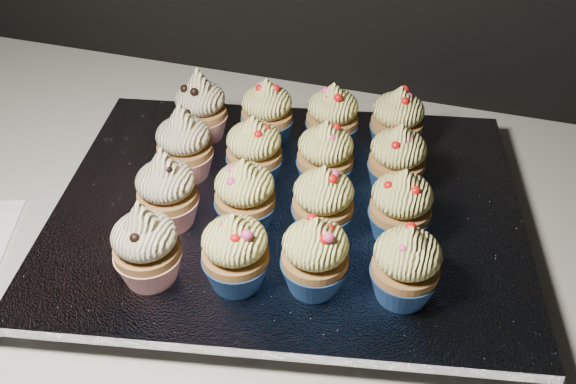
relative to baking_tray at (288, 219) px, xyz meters
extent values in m
cube|color=beige|center=(0.12, 0.01, -0.03)|extent=(2.44, 0.64, 0.04)
cube|color=black|center=(0.00, 0.00, 0.00)|extent=(0.52, 0.43, 0.02)
cube|color=silver|center=(0.00, 0.00, 0.02)|extent=(0.56, 0.48, 0.01)
cone|color=red|center=(-0.09, -0.14, 0.04)|extent=(0.06, 0.06, 0.03)
ellipsoid|color=beige|center=(-0.09, -0.14, 0.08)|extent=(0.06, 0.06, 0.04)
cone|color=beige|center=(-0.09, -0.14, 0.10)|extent=(0.03, 0.03, 0.03)
cone|color=navy|center=(-0.01, -0.12, 0.04)|extent=(0.06, 0.06, 0.03)
ellipsoid|color=#FFF080|center=(-0.01, -0.12, 0.08)|extent=(0.06, 0.06, 0.04)
cone|color=#FFF080|center=(-0.01, -0.12, 0.10)|extent=(0.03, 0.03, 0.02)
cone|color=navy|center=(0.06, -0.11, 0.04)|extent=(0.06, 0.06, 0.03)
ellipsoid|color=#FFF080|center=(0.06, -0.11, 0.08)|extent=(0.06, 0.06, 0.04)
cone|color=#FFF080|center=(0.06, -0.11, 0.10)|extent=(0.03, 0.03, 0.02)
cone|color=navy|center=(0.14, -0.09, 0.04)|extent=(0.06, 0.06, 0.03)
ellipsoid|color=#FFF080|center=(0.14, -0.09, 0.08)|extent=(0.06, 0.06, 0.04)
cone|color=#FFF080|center=(0.14, -0.09, 0.10)|extent=(0.03, 0.03, 0.02)
cone|color=red|center=(-0.11, -0.06, 0.04)|extent=(0.06, 0.06, 0.03)
ellipsoid|color=beige|center=(-0.11, -0.06, 0.08)|extent=(0.06, 0.06, 0.04)
cone|color=beige|center=(-0.11, -0.06, 0.10)|extent=(0.03, 0.03, 0.03)
cone|color=navy|center=(-0.03, -0.04, 0.04)|extent=(0.06, 0.06, 0.03)
ellipsoid|color=#FFF080|center=(-0.03, -0.04, 0.08)|extent=(0.06, 0.06, 0.04)
cone|color=#FFF080|center=(-0.03, -0.04, 0.10)|extent=(0.03, 0.03, 0.02)
cone|color=navy|center=(0.05, -0.03, 0.04)|extent=(0.06, 0.06, 0.03)
ellipsoid|color=#FFF080|center=(0.05, -0.03, 0.08)|extent=(0.06, 0.06, 0.04)
cone|color=#FFF080|center=(0.05, -0.03, 0.10)|extent=(0.03, 0.03, 0.02)
cone|color=navy|center=(0.12, -0.01, 0.04)|extent=(0.06, 0.06, 0.03)
ellipsoid|color=#FFF080|center=(0.12, -0.01, 0.08)|extent=(0.06, 0.06, 0.04)
cone|color=#FFF080|center=(0.12, -0.01, 0.10)|extent=(0.03, 0.03, 0.02)
cone|color=red|center=(-0.13, 0.02, 0.04)|extent=(0.06, 0.06, 0.03)
ellipsoid|color=beige|center=(-0.13, 0.02, 0.08)|extent=(0.06, 0.06, 0.04)
cone|color=beige|center=(-0.13, 0.02, 0.10)|extent=(0.03, 0.03, 0.03)
cone|color=navy|center=(-0.05, 0.03, 0.04)|extent=(0.06, 0.06, 0.03)
ellipsoid|color=#FFF080|center=(-0.05, 0.03, 0.08)|extent=(0.06, 0.06, 0.04)
cone|color=#FFF080|center=(-0.05, 0.03, 0.10)|extent=(0.03, 0.03, 0.02)
cone|color=navy|center=(0.03, 0.04, 0.04)|extent=(0.06, 0.06, 0.03)
ellipsoid|color=#FFF080|center=(0.03, 0.04, 0.08)|extent=(0.06, 0.06, 0.04)
cone|color=#FFF080|center=(0.03, 0.04, 0.10)|extent=(0.03, 0.03, 0.02)
cone|color=navy|center=(0.10, 0.06, 0.04)|extent=(0.06, 0.06, 0.03)
ellipsoid|color=#FFF080|center=(0.10, 0.06, 0.08)|extent=(0.06, 0.06, 0.04)
cone|color=#FFF080|center=(0.10, 0.06, 0.10)|extent=(0.03, 0.03, 0.02)
cone|color=red|center=(-0.14, 0.09, 0.04)|extent=(0.06, 0.06, 0.03)
ellipsoid|color=beige|center=(-0.14, 0.09, 0.08)|extent=(0.06, 0.06, 0.04)
cone|color=beige|center=(-0.14, 0.09, 0.10)|extent=(0.03, 0.03, 0.03)
cone|color=navy|center=(-0.06, 0.11, 0.04)|extent=(0.06, 0.06, 0.03)
ellipsoid|color=#FFF080|center=(-0.06, 0.11, 0.08)|extent=(0.06, 0.06, 0.04)
cone|color=#FFF080|center=(-0.06, 0.11, 0.10)|extent=(0.03, 0.03, 0.02)
cone|color=navy|center=(0.02, 0.12, 0.04)|extent=(0.06, 0.06, 0.03)
ellipsoid|color=#FFF080|center=(0.02, 0.12, 0.08)|extent=(0.06, 0.06, 0.04)
cone|color=#FFF080|center=(0.02, 0.12, 0.10)|extent=(0.03, 0.03, 0.02)
cone|color=navy|center=(0.09, 0.14, 0.04)|extent=(0.06, 0.06, 0.03)
ellipsoid|color=#FFF080|center=(0.09, 0.14, 0.08)|extent=(0.06, 0.06, 0.04)
cone|color=#FFF080|center=(0.09, 0.14, 0.10)|extent=(0.03, 0.03, 0.02)
camera|label=1|loc=(0.15, -0.51, 0.47)|focal=40.00mm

